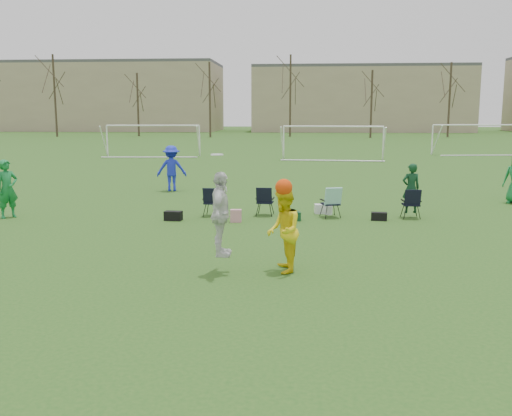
# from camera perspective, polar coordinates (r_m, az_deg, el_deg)

# --- Properties ---
(ground) EXTENTS (260.00, 260.00, 0.00)m
(ground) POSITION_cam_1_polar(r_m,az_deg,el_deg) (11.18, -4.59, -8.31)
(ground) COLOR #235119
(ground) RESTS_ON ground
(fielder_green_near) EXTENTS (0.80, 0.83, 1.91)m
(fielder_green_near) POSITION_cam_1_polar(r_m,az_deg,el_deg) (20.30, -23.61, 1.77)
(fielder_green_near) COLOR #157836
(fielder_green_near) RESTS_ON ground
(fielder_blue) EXTENTS (1.40, 0.95, 1.99)m
(fielder_blue) POSITION_cam_1_polar(r_m,az_deg,el_deg) (25.33, -8.44, 3.94)
(fielder_blue) COLOR #1B29CB
(fielder_blue) RESTS_ON ground
(center_contest) EXTENTS (1.96, 1.24, 2.56)m
(center_contest) POSITION_cam_1_polar(r_m,az_deg,el_deg) (12.15, 0.12, -1.49)
(center_contest) COLOR silver
(center_contest) RESTS_ON ground
(sideline_setup) EXTENTS (8.28, 2.08, 1.78)m
(sideline_setup) POSITION_cam_1_polar(r_m,az_deg,el_deg) (18.93, 6.62, 0.72)
(sideline_setup) COLOR #0F391E
(sideline_setup) RESTS_ON ground
(goal_left) EXTENTS (7.39, 0.76, 2.46)m
(goal_left) POSITION_cam_1_polar(r_m,az_deg,el_deg) (46.05, -10.26, 7.53)
(goal_left) COLOR white
(goal_left) RESTS_ON ground
(goal_mid) EXTENTS (7.40, 0.63, 2.46)m
(goal_mid) POSITION_cam_1_polar(r_m,az_deg,el_deg) (42.59, 7.71, 7.45)
(goal_mid) COLOR white
(goal_mid) RESTS_ON ground
(goal_right) EXTENTS (7.35, 1.14, 2.46)m
(goal_right) POSITION_cam_1_polar(r_m,az_deg,el_deg) (50.58, 21.15, 7.21)
(goal_right) COLOR white
(goal_right) RESTS_ON ground
(tree_line) EXTENTS (110.28, 3.28, 11.40)m
(tree_line) POSITION_cam_1_polar(r_m,az_deg,el_deg) (80.38, 3.59, 10.72)
(tree_line) COLOR #382B21
(tree_line) RESTS_ON ground
(building_row) EXTENTS (126.00, 16.00, 13.00)m
(building_row) POSITION_cam_1_polar(r_m,az_deg,el_deg) (106.65, 7.41, 10.85)
(building_row) COLOR tan
(building_row) RESTS_ON ground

